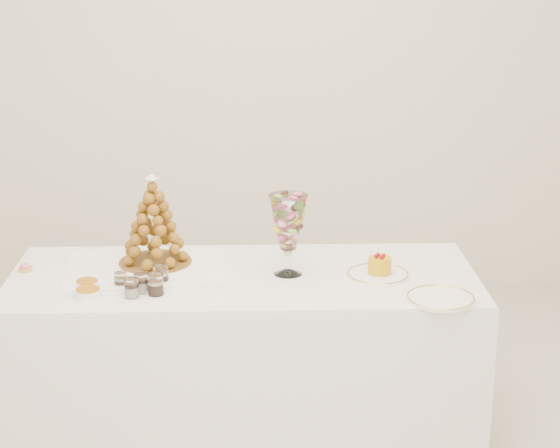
{
  "coord_description": "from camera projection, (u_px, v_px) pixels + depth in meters",
  "views": [
    {
      "loc": [
        -0.09,
        -2.96,
        1.93
      ],
      "look_at": [
        0.04,
        0.22,
        0.93
      ],
      "focal_mm": 60.0,
      "sensor_mm": 36.0,
      "label": 1
    }
  ],
  "objects": [
    {
      "name": "mousse_cake",
      "position": [
        380.0,
        265.0,
        3.54
      ],
      "size": [
        0.09,
        0.09,
        0.08
      ],
      "color": "#C89509",
      "rests_on": "cake_plate"
    },
    {
      "name": "verrine_c",
      "position": [
        161.0,
        276.0,
        3.45
      ],
      "size": [
        0.06,
        0.06,
        0.07
      ],
      "primitive_type": "cylinder",
      "rotation": [
        0.0,
        0.0,
        -0.16
      ],
      "color": "white",
      "rests_on": "buffet_table"
    },
    {
      "name": "spare_plate",
      "position": [
        440.0,
        298.0,
        3.32
      ],
      "size": [
        0.25,
        0.25,
        0.01
      ],
      "primitive_type": "cylinder",
      "color": "white",
      "rests_on": "buffet_table"
    },
    {
      "name": "verrine_d",
      "position": [
        132.0,
        288.0,
        3.34
      ],
      "size": [
        0.05,
        0.05,
        0.07
      ],
      "primitive_type": "cylinder",
      "rotation": [
        0.0,
        0.0,
        -0.04
      ],
      "color": "white",
      "rests_on": "buffet_table"
    },
    {
      "name": "lace_tray",
      "position": [
        144.0,
        269.0,
        3.59
      ],
      "size": [
        0.62,
        0.49,
        0.02
      ],
      "primitive_type": "cube",
      "rotation": [
        0.0,
        0.0,
        0.07
      ],
      "color": "white",
      "rests_on": "buffet_table"
    },
    {
      "name": "verrine_e",
      "position": [
        156.0,
        285.0,
        3.36
      ],
      "size": [
        0.07,
        0.07,
        0.08
      ],
      "primitive_type": "cylinder",
      "rotation": [
        0.0,
        0.0,
        0.34
      ],
      "color": "white",
      "rests_on": "buffet_table"
    },
    {
      "name": "croquembouche",
      "position": [
        154.0,
        220.0,
        3.59
      ],
      "size": [
        0.29,
        0.29,
        0.35
      ],
      "rotation": [
        0.0,
        0.0,
        -0.3
      ],
      "color": "brown",
      "rests_on": "lace_tray"
    },
    {
      "name": "ramekin_front",
      "position": [
        88.0,
        293.0,
        3.34
      ],
      "size": [
        0.1,
        0.1,
        0.03
      ],
      "primitive_type": "cylinder",
      "color": "white",
      "rests_on": "buffet_table"
    },
    {
      "name": "ramekin_back",
      "position": [
        87.0,
        285.0,
        3.43
      ],
      "size": [
        0.09,
        0.09,
        0.03
      ],
      "primitive_type": "cylinder",
      "color": "white",
      "rests_on": "buffet_table"
    },
    {
      "name": "buffet_table",
      "position": [
        244.0,
        356.0,
        3.66
      ],
      "size": [
        1.8,
        0.74,
        0.68
      ],
      "rotation": [
        0.0,
        0.0,
        -0.01
      ],
      "color": "white",
      "rests_on": "ground"
    },
    {
      "name": "macaron_vase",
      "position": [
        288.0,
        223.0,
        3.51
      ],
      "size": [
        0.14,
        0.14,
        0.31
      ],
      "color": "white",
      "rests_on": "buffet_table"
    },
    {
      "name": "verrine_a",
      "position": [
        121.0,
        281.0,
        3.41
      ],
      "size": [
        0.05,
        0.05,
        0.06
      ],
      "primitive_type": "cylinder",
      "rotation": [
        0.0,
        0.0,
        -0.14
      ],
      "color": "white",
      "rests_on": "buffet_table"
    },
    {
      "name": "verrine_b",
      "position": [
        142.0,
        283.0,
        3.38
      ],
      "size": [
        0.06,
        0.06,
        0.07
      ],
      "primitive_type": "cylinder",
      "rotation": [
        0.0,
        0.0,
        0.13
      ],
      "color": "white",
      "rests_on": "buffet_table"
    },
    {
      "name": "pink_tart",
      "position": [
        25.0,
        267.0,
        3.6
      ],
      "size": [
        0.05,
        0.05,
        0.03
      ],
      "color": "tan",
      "rests_on": "buffet_table"
    },
    {
      "name": "cake_plate",
      "position": [
        378.0,
        275.0,
        3.55
      ],
      "size": [
        0.24,
        0.24,
        0.01
      ],
      "primitive_type": "cylinder",
      "color": "white",
      "rests_on": "buffet_table"
    }
  ]
}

